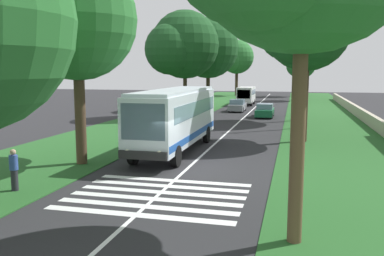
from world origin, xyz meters
The scene contains 20 objects.
ground centered at (0.00, 0.00, 0.00)m, with size 160.00×160.00×0.00m, color #262628.
grass_verge_left centered at (15.00, 8.20, 0.02)m, with size 120.00×8.00×0.04m, color #235623.
grass_verge_right centered at (15.00, -8.20, 0.02)m, with size 120.00×8.00×0.04m, color #235623.
centre_line centered at (15.00, 0.00, 0.00)m, with size 110.00×0.16×0.01m, color silver.
coach_bus centered at (4.72, 1.80, 2.15)m, with size 11.16×2.62×3.73m.
zebra_crossing centered at (-4.03, 0.00, 0.00)m, with size 4.95×6.80×0.01m.
trailing_car_0 centered at (24.79, -2.08, 0.67)m, with size 4.30×1.78×1.43m.
trailing_car_1 centered at (30.42, 1.58, 0.67)m, with size 4.30×1.78×1.43m.
trailing_minibus_0 centered at (40.11, 1.65, 1.55)m, with size 6.00×2.14×2.53m.
roadside_tree_left_0 centered at (61.37, 6.20, 7.29)m, with size 8.10×6.57×10.72m.
roadside_tree_left_2 centered at (22.98, 6.40, 7.32)m, with size 8.48×7.16×11.00m.
roadside_tree_left_3 centered at (31.96, 5.76, 7.44)m, with size 9.07×7.53×11.38m.
roadside_tree_left_4 centered at (0.36, 5.74, 7.15)m, with size 7.40×6.04×10.32m.
roadside_tree_right_0 centered at (62.62, -5.87, 7.50)m, with size 6.86×5.65×10.44m.
roadside_tree_right_1 centered at (21.79, -4.88, 8.51)m, with size 8.14×6.76×12.00m.
roadside_tree_right_3 centered at (10.10, -5.56, 7.49)m, with size 7.02×5.76×10.51m.
roadside_tree_right_4 centered at (50.74, -5.78, 5.76)m, with size 5.84×4.74×8.25m.
utility_pole centered at (16.55, -5.45, 3.92)m, with size 0.24×1.40×7.48m.
roadside_wall centered at (20.00, -11.60, 0.56)m, with size 70.00×0.40×1.03m, color #B2A893.
pedestrian centered at (-4.89, 5.75, 0.91)m, with size 0.34×0.34×1.69m.
Camera 1 is at (-18.78, -5.05, 4.81)m, focal length 38.57 mm.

